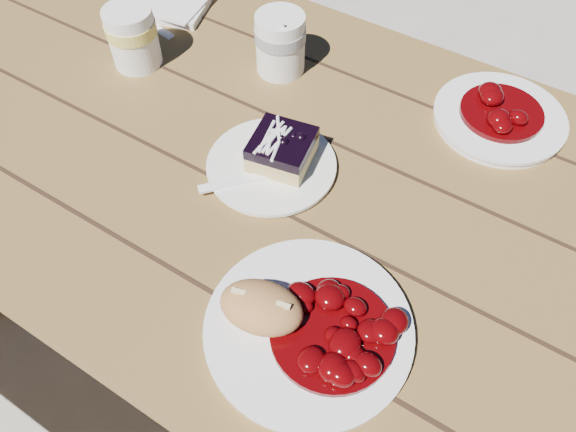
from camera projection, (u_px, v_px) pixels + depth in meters
The scene contains 14 objects.
ground at pixel (325, 379), 1.43m from camera, with size 60.00×60.00×0.00m, color #AAA59A.
picnic_table at pixel (343, 255), 0.96m from camera, with size 2.00×1.55×0.75m.
main_plate at pixel (308, 330), 0.69m from camera, with size 0.25×0.25×0.02m, color white.
goulash_stew at pixel (333, 328), 0.66m from camera, with size 0.15×0.15×0.04m, color #530205, non-canonical shape.
bread_roll at pixel (261, 307), 0.67m from camera, with size 0.10×0.07×0.05m, color #B17B44.
dessert_plate at pixel (271, 166), 0.86m from camera, with size 0.19×0.19×0.01m, color white.
blueberry_cake at pixel (282, 149), 0.84m from camera, with size 0.10×0.10×0.05m.
fork_dessert at pixel (240, 181), 0.83m from camera, with size 0.03×0.16×0.01m, color white, non-canonical shape.
coffee_cup at pixel (280, 44), 0.96m from camera, with size 0.08×0.08×0.11m, color white.
napkin_stack at pixel (172, 0), 1.12m from camera, with size 0.15×0.15×0.01m, color white.
fork_table at pixel (150, 24), 1.08m from camera, with size 0.03×0.16×0.01m, color white, non-canonical shape.
second_plate at pixel (499, 119), 0.92m from camera, with size 0.21×0.21×0.02m, color white.
second_stew at pixel (504, 105), 0.89m from camera, with size 0.13×0.13×0.04m, color #530205, non-canonical shape.
second_cup at pixel (133, 37), 0.97m from camera, with size 0.08×0.08×0.11m, color white.
Camera 1 is at (0.20, -0.49, 1.40)m, focal length 35.00 mm.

